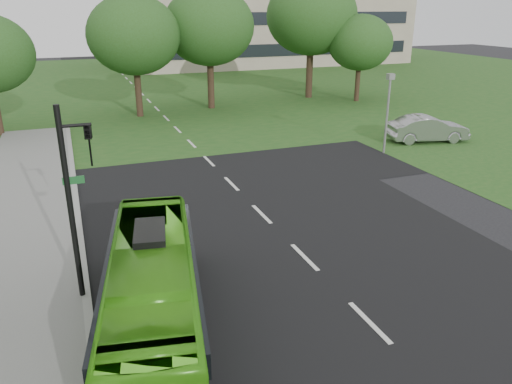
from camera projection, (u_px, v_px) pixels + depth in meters
ground at (333, 286)px, 15.26m from camera, size 160.00×160.00×0.00m
street_surfaces at (170, 128)px, 35.05m from camera, size 120.00×120.00×0.15m
tree_park_b at (134, 35)px, 36.66m from camera, size 6.82×6.82×8.94m
tree_park_c at (209, 26)px, 39.59m from camera, size 7.23×7.23×9.60m
tree_park_d at (311, 16)px, 44.20m from camera, size 8.07×8.07×10.67m
tree_park_e at (360, 43)px, 43.21m from camera, size 5.58×5.58×7.44m
bus at (153, 294)px, 12.56m from camera, size 3.63×9.10×2.47m
sedan at (427, 129)px, 31.30m from camera, size 5.22×2.77×1.64m
traffic_light at (75, 191)px, 13.51m from camera, size 0.92×0.27×5.71m
camera_pole at (388, 103)px, 28.07m from camera, size 0.42×0.37×4.54m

